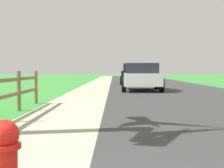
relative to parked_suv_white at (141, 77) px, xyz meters
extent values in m
plane|color=#378E37|center=(-1.79, 8.93, -0.77)|extent=(120.00, 120.00, 0.00)
cube|color=#363636|center=(1.71, 10.93, -0.76)|extent=(7.00, 66.00, 0.01)
cube|color=#B0B793|center=(-4.79, 10.93, -0.76)|extent=(6.00, 66.00, 0.01)
cube|color=#378E37|center=(-6.29, 10.93, -0.76)|extent=(5.00, 66.00, 0.00)
cylinder|color=red|center=(-2.31, -15.52, -0.21)|extent=(0.25, 0.25, 0.03)
sphere|color=red|center=(-2.31, -15.52, -0.12)|extent=(0.23, 0.23, 0.23)
cube|color=#A91511|center=(-2.31, -15.52, -0.05)|extent=(0.04, 0.04, 0.04)
cylinder|color=brown|center=(-4.10, -9.02, -0.22)|extent=(0.11, 0.11, 1.09)
cylinder|color=brown|center=(-4.10, -7.06, -0.22)|extent=(0.11, 0.11, 1.09)
cube|color=white|center=(0.00, 0.03, -0.14)|extent=(2.06, 4.38, 0.64)
cube|color=#1E232B|center=(0.00, -0.09, 0.45)|extent=(1.76, 2.34, 0.53)
cylinder|color=black|center=(0.91, -1.34, -0.40)|extent=(0.25, 0.74, 0.73)
cylinder|color=black|center=(-1.00, -1.27, -0.40)|extent=(0.25, 0.74, 0.73)
cylinder|color=black|center=(1.00, 1.33, -0.40)|extent=(0.25, 0.74, 0.73)
cylinder|color=black|center=(-0.91, 1.40, -0.40)|extent=(0.25, 0.74, 0.73)
cube|color=black|center=(0.14, 8.53, -0.09)|extent=(2.22, 5.03, 0.77)
cube|color=#1E232B|center=(0.14, 8.54, 0.59)|extent=(1.83, 2.34, 0.57)
cylinder|color=black|center=(1.02, 6.95, -0.42)|extent=(0.26, 0.70, 0.69)
cylinder|color=black|center=(-0.92, 7.06, -0.42)|extent=(0.26, 0.70, 0.69)
cylinder|color=black|center=(1.19, 10.00, -0.42)|extent=(0.26, 0.70, 0.69)
cylinder|color=black|center=(-0.74, 10.11, -0.42)|extent=(0.26, 0.70, 0.69)
camera|label=1|loc=(-1.51, -17.88, 0.35)|focal=52.54mm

